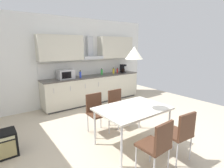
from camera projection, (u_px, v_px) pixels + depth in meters
name	position (u px, v px, depth m)	size (l,w,h in m)	color
ground_plane	(127.00, 138.00, 3.69)	(7.62, 8.52, 0.02)	beige
wall_back	(69.00, 62.00, 5.66)	(6.09, 0.10, 2.78)	white
kitchen_counter	(94.00, 89.00, 5.99)	(3.44, 0.64, 0.91)	#333333
backsplash_tile	(89.00, 68.00, 6.07)	(3.42, 0.02, 0.48)	silver
upper_wall_cabinets	(91.00, 48.00, 5.81)	(3.42, 0.40, 0.75)	beige
microwave	(66.00, 74.00, 5.30)	(0.48, 0.35, 0.28)	#ADADB2
coffee_maker	(123.00, 68.00, 6.63)	(0.18, 0.19, 0.30)	black
bottle_red	(117.00, 71.00, 6.50)	(0.06, 0.06, 0.20)	red
bottle_yellow	(114.00, 71.00, 6.37)	(0.07, 0.07, 0.22)	yellow
bottle_blue	(80.00, 74.00, 5.54)	(0.07, 0.07, 0.23)	blue
bottle_green	(102.00, 72.00, 6.12)	(0.07, 0.07, 0.22)	green
dining_table	(133.00, 110.00, 3.31)	(1.32, 0.93, 0.75)	silver
chair_near_right	(181.00, 131.00, 2.85)	(0.43, 0.43, 0.87)	#4C2D1E
chair_far_left	(96.00, 109.00, 3.84)	(0.41, 0.41, 0.87)	#4C2D1E
chair_near_left	(158.00, 143.00, 2.51)	(0.42, 0.42, 0.87)	#4C2D1E
chair_far_right	(117.00, 104.00, 4.19)	(0.41, 0.41, 0.87)	#4C2D1E
guitar_amp	(0.00, 145.00, 3.02)	(0.52, 0.37, 0.44)	black
pendant_lamp	(134.00, 53.00, 3.08)	(0.32, 0.32, 0.22)	silver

